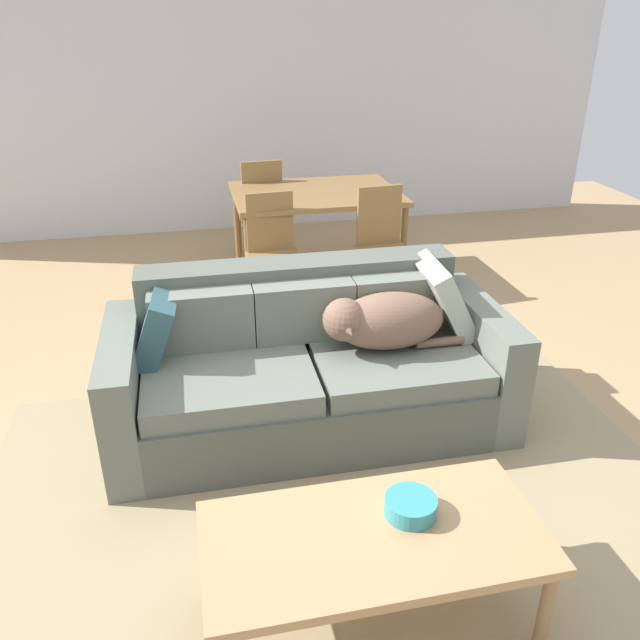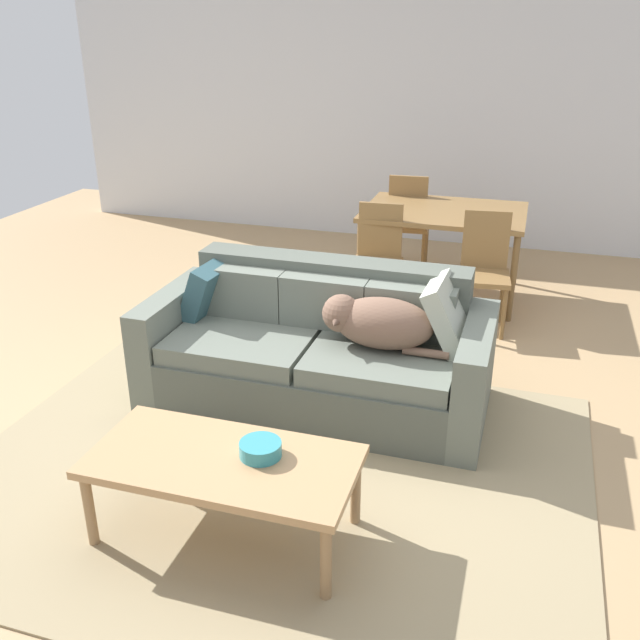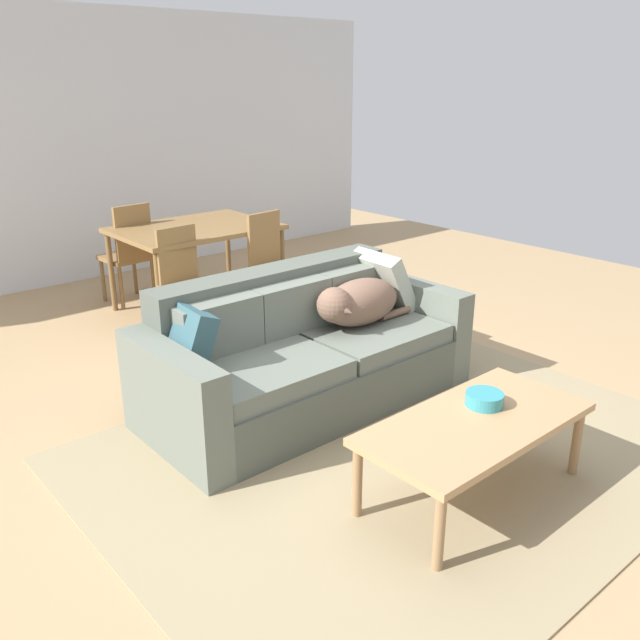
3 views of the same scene
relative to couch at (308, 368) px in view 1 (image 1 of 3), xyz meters
The scene contains 13 objects.
ground_plane 0.41m from the couch, 101.55° to the right, with size 10.00×10.00×0.00m, color tan.
back_partition 3.90m from the couch, 90.73° to the left, with size 8.00×0.12×2.70m, color silver.
area_rug 0.92m from the couch, 90.03° to the right, with size 3.37×2.65×0.01m, color #9A8865.
couch is the anchor object (origin of this frame).
dog_on_left_cushion 0.50m from the couch, 13.82° to the right, with size 0.78×0.35×0.31m.
throw_pillow_by_left_arm 0.86m from the couch, behind, with size 0.13×0.36×0.36m, color #32565F.
throw_pillow_by_right_arm 0.87m from the couch, ahead, with size 0.11×0.44×0.44m, color #A8AE9D.
coffee_table 1.39m from the couch, 91.39° to the right, with size 1.24×0.61×0.44m.
bowl_on_coffee_table 1.33m from the couch, 84.52° to the right, with size 0.20×0.20×0.07m, color teal.
dining_table 2.19m from the couch, 76.96° to the left, with size 1.37×1.00×0.77m.
dining_chair_near_left 1.54m from the couch, 88.62° to the left, with size 0.43×0.43×0.91m.
dining_chair_near_right 1.75m from the couch, 59.14° to the left, with size 0.44×0.44×0.92m.
dining_chair_far_left 2.64m from the couch, 88.16° to the left, with size 0.43×0.43×0.95m.
Camera 1 is at (-0.54, -2.82, 2.14)m, focal length 36.11 mm.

